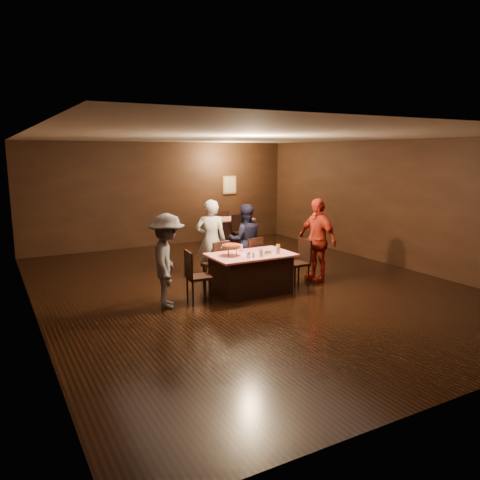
% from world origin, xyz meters
% --- Properties ---
extents(room, '(10.00, 10.04, 3.02)m').
position_xyz_m(room, '(0.00, 0.01, 2.14)').
color(room, black).
rests_on(room, ground).
extents(main_table, '(1.60, 1.00, 0.77)m').
position_xyz_m(main_table, '(-0.17, -0.42, 0.39)').
color(main_table, red).
rests_on(main_table, ground).
extents(back_table, '(1.30, 0.90, 0.77)m').
position_xyz_m(back_table, '(1.78, 4.20, 0.39)').
color(back_table, red).
rests_on(back_table, ground).
extents(chair_far_left, '(0.51, 0.51, 0.95)m').
position_xyz_m(chair_far_left, '(-0.57, 0.33, 0.47)').
color(chair_far_left, black).
rests_on(chair_far_left, ground).
extents(chair_far_right, '(0.51, 0.51, 0.95)m').
position_xyz_m(chair_far_right, '(0.23, 0.33, 0.47)').
color(chair_far_right, black).
rests_on(chair_far_right, ground).
extents(chair_end_left, '(0.46, 0.46, 0.95)m').
position_xyz_m(chair_end_left, '(-1.27, -0.42, 0.47)').
color(chair_end_left, black).
rests_on(chair_end_left, ground).
extents(chair_end_right, '(0.42, 0.42, 0.95)m').
position_xyz_m(chair_end_right, '(0.93, -0.42, 0.47)').
color(chair_end_right, black).
rests_on(chair_end_right, ground).
extents(chair_back_near, '(0.47, 0.47, 0.95)m').
position_xyz_m(chair_back_near, '(1.78, 3.50, 0.47)').
color(chair_back_near, black).
rests_on(chair_back_near, ground).
extents(chair_back_far, '(0.42, 0.42, 0.95)m').
position_xyz_m(chair_back_far, '(1.78, 4.80, 0.47)').
color(chair_back_far, black).
rests_on(chair_back_far, ground).
extents(diner_white_jacket, '(0.75, 0.64, 1.74)m').
position_xyz_m(diner_white_jacket, '(-0.48, 0.71, 0.87)').
color(diner_white_jacket, beige).
rests_on(diner_white_jacket, ground).
extents(diner_navy_hoodie, '(0.91, 0.80, 1.59)m').
position_xyz_m(diner_navy_hoodie, '(0.38, 0.78, 0.79)').
color(diner_navy_hoodie, black).
rests_on(diner_navy_hoodie, ground).
extents(diner_grey_knit, '(0.98, 1.23, 1.66)m').
position_xyz_m(diner_grey_knit, '(-1.88, -0.47, 0.83)').
color(diner_grey_knit, '#58585D').
rests_on(diner_grey_knit, ground).
extents(diner_red_shirt, '(0.56, 1.08, 1.76)m').
position_xyz_m(diner_red_shirt, '(1.50, -0.33, 0.88)').
color(diner_red_shirt, '#AE2919').
rests_on(diner_red_shirt, ground).
extents(pizza_stand, '(0.38, 0.38, 0.22)m').
position_xyz_m(pizza_stand, '(-0.57, -0.37, 0.95)').
color(pizza_stand, black).
rests_on(pizza_stand, main_table).
extents(plate_with_slice, '(0.25, 0.25, 0.06)m').
position_xyz_m(plate_with_slice, '(0.08, -0.60, 0.80)').
color(plate_with_slice, white).
rests_on(plate_with_slice, main_table).
extents(plate_empty, '(0.25, 0.25, 0.01)m').
position_xyz_m(plate_empty, '(0.38, -0.27, 0.78)').
color(plate_empty, white).
rests_on(plate_empty, main_table).
extents(glass_front_left, '(0.08, 0.08, 0.14)m').
position_xyz_m(glass_front_left, '(-0.12, -0.72, 0.84)').
color(glass_front_left, silver).
rests_on(glass_front_left, main_table).
extents(glass_front_right, '(0.08, 0.08, 0.14)m').
position_xyz_m(glass_front_right, '(0.28, -0.67, 0.84)').
color(glass_front_right, silver).
rests_on(glass_front_right, main_table).
extents(glass_amber, '(0.08, 0.08, 0.14)m').
position_xyz_m(glass_amber, '(0.43, -0.47, 0.84)').
color(glass_amber, '#BF7F26').
rests_on(glass_amber, main_table).
extents(glass_back, '(0.08, 0.08, 0.14)m').
position_xyz_m(glass_back, '(-0.22, -0.12, 0.84)').
color(glass_back, silver).
rests_on(glass_back, main_table).
extents(condiments, '(0.17, 0.10, 0.09)m').
position_xyz_m(condiments, '(-0.35, -0.70, 0.82)').
color(condiments, silver).
rests_on(condiments, main_table).
extents(napkin_center, '(0.19, 0.19, 0.01)m').
position_xyz_m(napkin_center, '(0.13, -0.42, 0.77)').
color(napkin_center, white).
rests_on(napkin_center, main_table).
extents(napkin_left, '(0.21, 0.21, 0.01)m').
position_xyz_m(napkin_left, '(-0.32, -0.47, 0.77)').
color(napkin_left, white).
rests_on(napkin_left, main_table).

